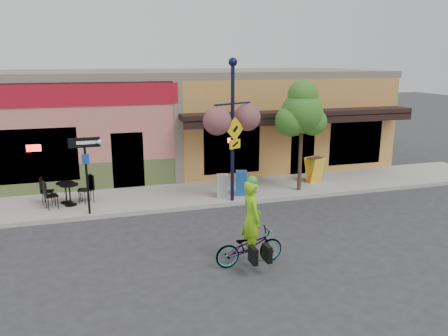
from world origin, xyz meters
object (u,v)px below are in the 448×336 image
object	(u,v)px
building	(183,118)
bicycle	(249,247)
newspaper_box_blue	(241,183)
newspaper_box_grey	(222,186)
street_tree	(301,136)
one_way_sign	(87,176)
cyclist_rider	(251,228)
lamp_post	(233,132)

from	to	relation	value
building	bicycle	size ratio (longest dim) A/B	10.30
newspaper_box_blue	newspaper_box_grey	distance (m)	0.75
newspaper_box_blue	newspaper_box_grey	world-z (taller)	newspaper_box_blue
bicycle	street_tree	world-z (taller)	street_tree
bicycle	one_way_sign	bearing A→B (deg)	36.95
bicycle	newspaper_box_blue	world-z (taller)	newspaper_box_blue
cyclist_rider	newspaper_box_blue	size ratio (longest dim) A/B	2.13
one_way_sign	bicycle	bearing A→B (deg)	-51.41
one_way_sign	street_tree	world-z (taller)	street_tree
lamp_post	one_way_sign	distance (m)	4.99
newspaper_box_blue	bicycle	bearing A→B (deg)	-89.56
bicycle	newspaper_box_grey	size ratio (longest dim) A/B	2.10
cyclist_rider	building	bearing A→B (deg)	-6.21
lamp_post	street_tree	distance (m)	2.90
lamp_post	newspaper_box_blue	bearing A→B (deg)	21.41
building	street_tree	size ratio (longest dim) A/B	4.34
lamp_post	one_way_sign	xyz separation A→B (m)	(-4.84, 0.00, -1.21)
bicycle	newspaper_box_grey	distance (m)	5.08
bicycle	cyclist_rider	world-z (taller)	cyclist_rider
one_way_sign	newspaper_box_blue	distance (m)	5.44
newspaper_box_grey	bicycle	bearing A→B (deg)	-84.28
one_way_sign	newspaper_box_grey	xyz separation A→B (m)	(4.61, 0.47, -0.83)
one_way_sign	newspaper_box_blue	bearing A→B (deg)	4.08
bicycle	one_way_sign	size ratio (longest dim) A/B	0.71
newspaper_box_grey	street_tree	size ratio (longest dim) A/B	0.20
building	newspaper_box_grey	distance (m)	6.56
newspaper_box_blue	street_tree	world-z (taller)	street_tree
cyclist_rider	street_tree	distance (m)	6.43
bicycle	one_way_sign	world-z (taller)	one_way_sign
newspaper_box_grey	lamp_post	bearing A→B (deg)	-49.70
newspaper_box_blue	street_tree	distance (m)	2.84
building	newspaper_box_grey	bearing A→B (deg)	-88.86
cyclist_rider	street_tree	bearing A→B (deg)	-40.09
street_tree	bicycle	bearing A→B (deg)	-127.24
building	street_tree	distance (m)	7.08
one_way_sign	lamp_post	bearing A→B (deg)	-1.59
lamp_post	newspaper_box_blue	world-z (taller)	lamp_post
building	one_way_sign	xyz separation A→B (m)	(-4.49, -6.81, -0.85)
building	lamp_post	world-z (taller)	lamp_post
newspaper_box_grey	newspaper_box_blue	bearing A→B (deg)	19.28
lamp_post	one_way_sign	size ratio (longest dim) A/B	1.97
bicycle	street_tree	distance (m)	6.58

